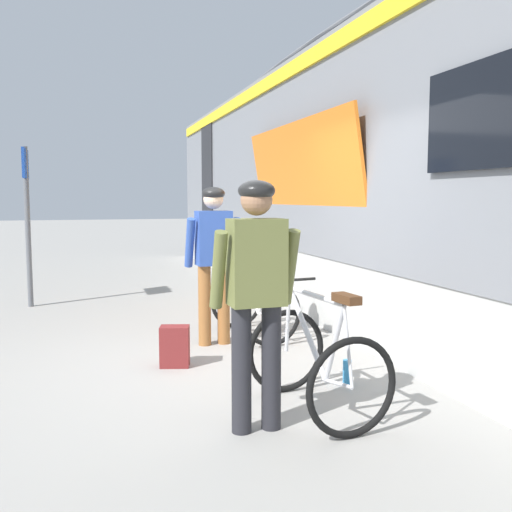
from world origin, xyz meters
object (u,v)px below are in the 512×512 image
Objects in this scene: train_car at (409,175)px; bicycle_far_silver at (316,362)px; bicycle_near_white at (254,303)px; backpack_on_platform at (175,346)px; cyclist_far_in_olive at (256,283)px; platform_sign_post at (27,199)px; cyclist_near_in_blue at (214,251)px; water_bottle_near_the_bikes at (347,373)px.

bicycle_far_silver is at bearing -131.03° from train_car.
bicycle_near_white reaches higher than backpack_on_platform.
platform_sign_post is (-1.92, 5.43, 0.57)m from cyclist_far_in_olive.
backpack_on_platform is at bearing -127.81° from cyclist_near_in_blue.
bicycle_far_silver is 0.79m from water_bottle_near_the_bikes.
cyclist_far_in_olive is 0.86m from bicycle_far_silver.
water_bottle_near_the_bikes is (-2.17, -2.58, -1.85)m from train_car.
cyclist_far_in_olive reaches higher than water_bottle_near_the_bikes.
cyclist_far_in_olive is (-3.22, -3.27, -0.91)m from train_car.
bicycle_near_white is 5.08× the size of water_bottle_near_the_bikes.
platform_sign_post reaches higher than bicycle_far_silver.
bicycle_far_silver reaches higher than backpack_on_platform.
water_bottle_near_the_bikes is (1.05, 0.69, -0.94)m from cyclist_far_in_olive.
cyclist_far_in_olive is 1.92m from backpack_on_platform.
cyclist_near_in_blue is 0.86m from bicycle_near_white.
water_bottle_near_the_bikes is at bearing -21.03° from backpack_on_platform.
bicycle_far_silver reaches higher than water_bottle_near_the_bikes.
train_car is at bearing -22.86° from platform_sign_post.
cyclist_near_in_blue reaches higher than backpack_on_platform.
train_car is 4.25m from backpack_on_platform.
bicycle_near_white is at bearing 97.99° from water_bottle_near_the_bikes.
bicycle_far_silver is 5.93m from platform_sign_post.
platform_sign_post is (-5.14, 2.17, -0.34)m from train_car.
bicycle_far_silver is (-0.25, -2.45, 0.00)m from bicycle_near_white.
backpack_on_platform is 1.76× the size of water_bottle_near_the_bikes.
train_car is 2.97m from bicycle_near_white.
water_bottle_near_the_bikes is (0.80, -1.73, -0.94)m from cyclist_near_in_blue.
cyclist_far_in_olive is 5.79m from platform_sign_post.
water_bottle_near_the_bikes is at bearing -58.00° from platform_sign_post.
backpack_on_platform reaches higher than water_bottle_near_the_bikes.
bicycle_far_silver is 1.75m from backpack_on_platform.
cyclist_far_in_olive is 2.81m from bicycle_near_white.
platform_sign_post is (-2.17, 3.01, 0.57)m from cyclist_near_in_blue.
bicycle_far_silver is at bearing -45.59° from backpack_on_platform.
train_car is 7.41× the size of platform_sign_post.
platform_sign_post is (-1.60, 3.74, 1.42)m from backpack_on_platform.
cyclist_near_in_blue is 4.40× the size of backpack_on_platform.
water_bottle_near_the_bikes is 0.09× the size of platform_sign_post.
train_car is at bearing 39.45° from backpack_on_platform.
cyclist_far_in_olive reaches higher than bicycle_near_white.
cyclist_far_in_olive is at bearing -95.90° from cyclist_near_in_blue.
bicycle_far_silver is at bearing -82.87° from cyclist_near_in_blue.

